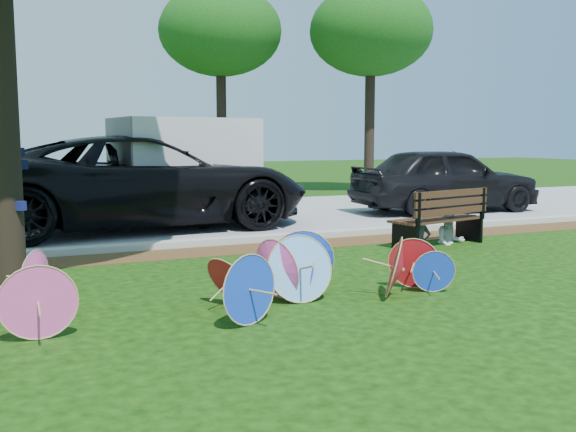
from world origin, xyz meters
name	(u,v)px	position (x,y,z in m)	size (l,w,h in m)	color
ground	(317,317)	(0.00, 0.00, 0.00)	(90.00, 90.00, 0.00)	black
mulch_strip	(207,252)	(0.00, 4.50, 0.01)	(90.00, 1.00, 0.01)	#472D16
curb	(196,243)	(0.00, 5.20, 0.06)	(90.00, 0.30, 0.12)	#B7B5AD
street	(152,220)	(0.00, 9.35, 0.01)	(90.00, 8.00, 0.01)	gray
parasol_pile	(251,275)	(-0.53, 0.73, 0.38)	(6.24, 2.21, 0.86)	#F34EA9
black_van	(144,182)	(-0.43, 7.93, 1.03)	(3.41, 7.39, 2.05)	black
dark_pickup	(445,179)	(7.74, 7.97, 0.89)	(2.09, 5.20, 1.77)	black
cargo_trailer	(186,165)	(0.63, 8.37, 1.38)	(3.08, 1.95, 2.76)	silver
park_bench	(437,217)	(4.19, 3.50, 0.52)	(2.01, 0.77, 1.05)	black
person_left	(420,213)	(3.84, 3.55, 0.61)	(0.45, 0.29, 1.23)	#383F4D
person_right	(450,212)	(4.54, 3.55, 0.61)	(0.59, 0.46, 1.21)	silver
bg_trees	(154,18)	(1.22, 14.43, 5.77)	(22.51, 7.57, 7.40)	black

